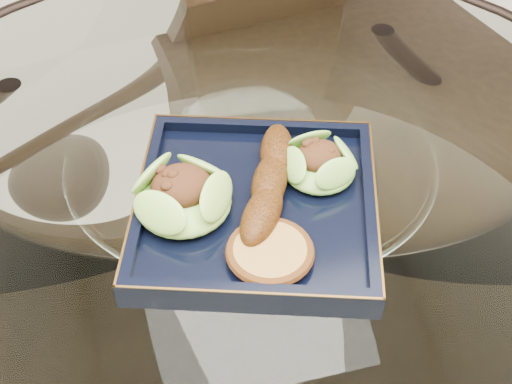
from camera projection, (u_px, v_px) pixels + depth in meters
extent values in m
cylinder|color=white|center=(251.00, 187.00, 0.86)|extent=(1.10, 1.10, 0.01)
torus|color=black|center=(251.00, 187.00, 0.86)|extent=(1.13, 1.13, 0.02)
cylinder|color=black|center=(357.00, 201.00, 1.37)|extent=(0.04, 0.04, 0.75)
cylinder|color=black|center=(62.00, 258.00, 1.27)|extent=(0.04, 0.04, 0.75)
cube|color=#301E10|center=(340.00, 169.00, 1.28)|extent=(0.50, 0.50, 0.04)
cylinder|color=#301E10|center=(287.00, 364.00, 1.29)|extent=(0.03, 0.03, 0.46)
cylinder|color=#301E10|center=(459.00, 296.00, 1.39)|extent=(0.03, 0.03, 0.46)
cylinder|color=#301E10|center=(212.00, 224.00, 1.52)|extent=(0.03, 0.03, 0.46)
cylinder|color=#301E10|center=(363.00, 175.00, 1.63)|extent=(0.03, 0.03, 0.46)
cube|color=black|center=(256.00, 210.00, 0.81)|extent=(0.34, 0.34, 0.02)
ellipsoid|color=#68A12E|center=(183.00, 198.00, 0.79)|extent=(0.14, 0.14, 0.04)
ellipsoid|color=#64AC32|center=(319.00, 165.00, 0.83)|extent=(0.11, 0.11, 0.03)
ellipsoid|color=#592B09|center=(270.00, 182.00, 0.81)|extent=(0.11, 0.19, 0.04)
cylinder|color=#B7803D|center=(270.00, 253.00, 0.75)|extent=(0.09, 0.09, 0.02)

